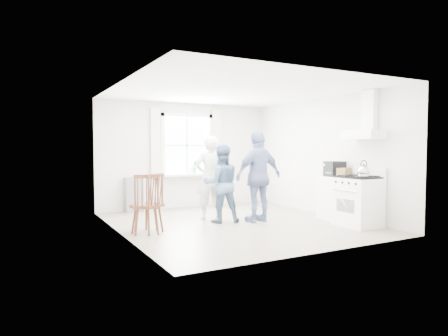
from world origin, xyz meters
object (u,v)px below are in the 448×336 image
at_px(low_cabinet, 335,198).
at_px(person_mid, 221,184).
at_px(windsor_chair_b, 146,197).
at_px(stereo_stack, 335,169).
at_px(person_right, 259,176).
at_px(windsor_chair_a, 152,197).
at_px(person_left, 210,178).
at_px(gas_stove, 358,201).

distance_m(low_cabinet, person_mid, 2.37).
xyz_separation_m(windsor_chair_b, person_mid, (1.66, 0.40, 0.13)).
bearing_deg(stereo_stack, person_mid, 157.77).
bearing_deg(person_right, windsor_chair_a, -3.92).
height_order(stereo_stack, person_left, person_left).
bearing_deg(person_left, low_cabinet, 160.34).
xyz_separation_m(windsor_chair_b, person_right, (2.34, 0.09, 0.28)).
distance_m(low_cabinet, windsor_chair_b, 3.88).
relative_size(windsor_chair_b, person_mid, 0.68).
bearing_deg(gas_stove, person_right, 138.44).
bearing_deg(person_mid, person_right, 172.80).
xyz_separation_m(person_mid, person_right, (0.69, -0.30, 0.14)).
bearing_deg(stereo_stack, low_cabinet, 38.62).
bearing_deg(stereo_stack, person_left, 149.54).
xyz_separation_m(low_cabinet, windsor_chair_b, (-3.84, 0.47, 0.19)).
bearing_deg(gas_stove, windsor_chair_b, 162.75).
height_order(low_cabinet, person_mid, person_mid).
xyz_separation_m(windsor_chair_a, person_left, (1.49, 0.78, 0.22)).
distance_m(gas_stove, person_right, 1.96).
relative_size(low_cabinet, windsor_chair_a, 0.85).
xyz_separation_m(stereo_stack, windsor_chair_b, (-3.82, 0.49, -0.42)).
bearing_deg(windsor_chair_b, stereo_stack, -7.28).
height_order(windsor_chair_a, person_right, person_right).
bearing_deg(windsor_chair_a, person_left, 27.61).
relative_size(gas_stove, stereo_stack, 2.98).
relative_size(low_cabinet, person_right, 0.49).
distance_m(stereo_stack, person_left, 2.58).
height_order(gas_stove, person_right, person_right).
xyz_separation_m(low_cabinet, person_mid, (-2.19, 0.87, 0.32)).
height_order(windsor_chair_b, person_right, person_right).
distance_m(low_cabinet, person_left, 2.61).
bearing_deg(person_mid, low_cabinet, 174.81).
bearing_deg(windsor_chair_a, person_mid, 13.23).
bearing_deg(windsor_chair_a, gas_stove, -18.26).
bearing_deg(person_right, low_cabinet, 153.80).
bearing_deg(windsor_chair_a, stereo_stack, -8.03).
bearing_deg(person_left, person_mid, 106.97).
height_order(windsor_chair_b, person_mid, person_mid).
relative_size(gas_stove, person_left, 0.65).
bearing_deg(person_mid, gas_stove, 159.93).
xyz_separation_m(windsor_chair_a, windsor_chair_b, (-0.12, -0.03, -0.00)).
bearing_deg(stereo_stack, person_right, 158.46).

